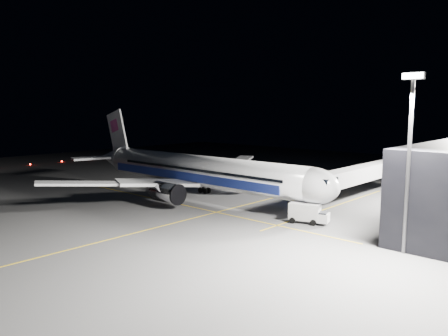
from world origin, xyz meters
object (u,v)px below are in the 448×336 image
Objects in this scene: floodlight_mast_south at (409,147)px; safety_cone_c at (231,185)px; airliner at (195,171)px; service_truck at (308,213)px; baggage_tug at (242,185)px; jet_bridge at (354,175)px; safety_cone_a at (236,186)px; safety_cone_b at (207,189)px.

floodlight_mast_south is 39.99× the size of safety_cone_c.
airliner is 118.78× the size of safety_cone_c.
floodlight_mast_south reaches higher than safety_cone_c.
airliner is at bearing -78.44° from safety_cone_c.
baggage_tug is (-25.32, 15.13, -0.87)m from service_truck.
jet_bridge is (23.08, 18.06, -0.58)m from airliner.
safety_cone_a is 1.00× the size of safety_cone_c.
jet_bridge is 14.63× the size of baggage_tug.
jet_bridge is 23.51m from baggage_tug.
safety_cone_b is (-3.46, -7.03, -0.41)m from baggage_tug.
safety_cone_c is (-1.22, 0.02, -0.00)m from safety_cone_a.
airliner is 26.02m from service_truck.
service_truck is 31.23m from safety_cone_a.
jet_bridge is at bearing 10.71° from safety_cone_a.
safety_cone_c is at bearing -171.49° from baggage_tug.
floodlight_mast_south is 19.25m from service_truck.
floodlight_mast_south is 46.53m from baggage_tug.
safety_cone_c is at bearing 134.27° from service_truck.
floodlight_mast_south is at bearing -24.50° from safety_cone_a.
safety_cone_a is at bearing -172.33° from baggage_tug.
safety_cone_a is 0.89× the size of safety_cone_b.
baggage_tug is at bearing -168.15° from jet_bridge.
baggage_tug reaches higher than safety_cone_b.
safety_cone_b is 1.12× the size of safety_cone_c.
safety_cone_c is (-25.82, -4.63, -4.32)m from jet_bridge.
airliner is at bearing 171.67° from floodlight_mast_south.
airliner reaches higher than service_truck.
service_truck is (-15.37, 4.18, -10.81)m from floodlight_mast_south.
jet_bridge is 25.41m from safety_cone_a.
baggage_tug is (-40.69, 19.31, -11.67)m from floodlight_mast_south.
floodlight_mast_south is at bearing -8.33° from airliner.
floodlight_mast_south is at bearing -15.54° from safety_cone_b.
airliner is 14.35m from safety_cone_a.
jet_bridge is 66.43× the size of safety_cone_a.
safety_cone_c is (0.33, 7.16, -0.03)m from safety_cone_b.
service_truck reaches higher than safety_cone_b.
airliner reaches higher than safety_cone_a.
safety_cone_a is at bearing 155.50° from floodlight_mast_south.
floodlight_mast_south is 35.66× the size of safety_cone_b.
service_truck is 11.82× the size of safety_cone_c.
floodlight_mast_south is 39.98× the size of safety_cone_a.
safety_cone_c is at bearing 156.08° from floodlight_mast_south.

